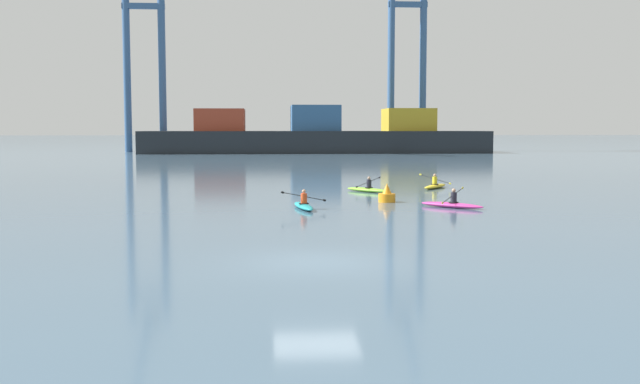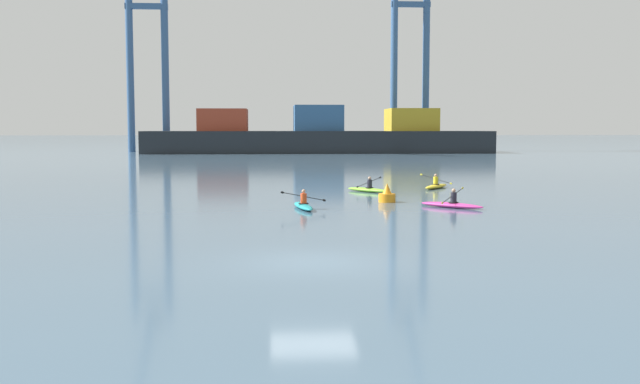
{
  "view_description": "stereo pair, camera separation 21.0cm",
  "coord_description": "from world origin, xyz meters",
  "px_view_note": "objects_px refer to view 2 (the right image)",
  "views": [
    {
      "loc": [
        -1.42,
        -20.92,
        3.88
      ],
      "look_at": [
        1.31,
        16.44,
        0.6
      ],
      "focal_mm": 40.85,
      "sensor_mm": 36.0,
      "label": 1
    },
    {
      "loc": [
        -1.21,
        -20.93,
        3.88
      ],
      "look_at": [
        1.31,
        16.44,
        0.6
      ],
      "focal_mm": 40.85,
      "sensor_mm": 36.0,
      "label": 2
    }
  ],
  "objects_px": {
    "channel_buoy": "(387,195)",
    "kayak_lime": "(369,189)",
    "container_barge": "(318,137)",
    "gantry_crane_west": "(146,37)",
    "kayak_magenta": "(452,204)",
    "kayak_teal": "(303,205)",
    "kayak_yellow": "(436,186)",
    "gantry_crane_west_mid": "(411,39)"
  },
  "relations": [
    {
      "from": "channel_buoy",
      "to": "kayak_lime",
      "type": "relative_size",
      "value": 0.33
    },
    {
      "from": "gantry_crane_west",
      "to": "kayak_magenta",
      "type": "bearing_deg",
      "value": -71.55
    },
    {
      "from": "gantry_crane_west_mid",
      "to": "kayak_magenta",
      "type": "height_order",
      "value": "gantry_crane_west_mid"
    },
    {
      "from": "container_barge",
      "to": "gantry_crane_west_mid",
      "type": "height_order",
      "value": "gantry_crane_west_mid"
    },
    {
      "from": "container_barge",
      "to": "channel_buoy",
      "type": "distance_m",
      "value": 78.31
    },
    {
      "from": "channel_buoy",
      "to": "kayak_teal",
      "type": "bearing_deg",
      "value": -147.3
    },
    {
      "from": "kayak_teal",
      "to": "kayak_magenta",
      "type": "distance_m",
      "value": 7.29
    },
    {
      "from": "container_barge",
      "to": "kayak_magenta",
      "type": "bearing_deg",
      "value": -89.1
    },
    {
      "from": "gantry_crane_west_mid",
      "to": "container_barge",
      "type": "bearing_deg",
      "value": -151.09
    },
    {
      "from": "container_barge",
      "to": "channel_buoy",
      "type": "bearing_deg",
      "value": -91.07
    },
    {
      "from": "gantry_crane_west",
      "to": "gantry_crane_west_mid",
      "type": "bearing_deg",
      "value": 4.42
    },
    {
      "from": "kayak_teal",
      "to": "container_barge",
      "type": "bearing_deg",
      "value": 85.77
    },
    {
      "from": "gantry_crane_west_mid",
      "to": "kayak_teal",
      "type": "xyz_separation_m",
      "value": [
        -22.52,
        -90.3,
        -19.08
      ]
    },
    {
      "from": "gantry_crane_west_mid",
      "to": "kayak_teal",
      "type": "height_order",
      "value": "gantry_crane_west_mid"
    },
    {
      "from": "kayak_teal",
      "to": "kayak_yellow",
      "type": "xyz_separation_m",
      "value": [
        9.14,
        11.47,
        0.0
      ]
    },
    {
      "from": "kayak_magenta",
      "to": "kayak_yellow",
      "type": "bearing_deg",
      "value": 80.85
    },
    {
      "from": "container_barge",
      "to": "channel_buoy",
      "type": "height_order",
      "value": "container_barge"
    },
    {
      "from": "gantry_crane_west_mid",
      "to": "kayak_yellow",
      "type": "distance_m",
      "value": 82.2
    },
    {
      "from": "channel_buoy",
      "to": "kayak_magenta",
      "type": "distance_m",
      "value": 4.02
    },
    {
      "from": "kayak_lime",
      "to": "kayak_magenta",
      "type": "xyz_separation_m",
      "value": [
        2.89,
        -9.09,
        -0.0
      ]
    },
    {
      "from": "channel_buoy",
      "to": "kayak_teal",
      "type": "xyz_separation_m",
      "value": [
        -4.55,
        -2.92,
        -0.19
      ]
    },
    {
      "from": "container_barge",
      "to": "kayak_teal",
      "type": "height_order",
      "value": "container_barge"
    },
    {
      "from": "channel_buoy",
      "to": "kayak_magenta",
      "type": "bearing_deg",
      "value": -47.05
    },
    {
      "from": "container_barge",
      "to": "gantry_crane_west",
      "type": "relative_size",
      "value": 1.47
    },
    {
      "from": "kayak_lime",
      "to": "kayak_magenta",
      "type": "height_order",
      "value": "kayak_magenta"
    },
    {
      "from": "container_barge",
      "to": "kayak_teal",
      "type": "distance_m",
      "value": 81.45
    },
    {
      "from": "gantry_crane_west",
      "to": "kayak_yellow",
      "type": "xyz_separation_m",
      "value": [
        30.84,
        -75.41,
        -18.6
      ]
    },
    {
      "from": "gantry_crane_west_mid",
      "to": "kayak_lime",
      "type": "height_order",
      "value": "gantry_crane_west_mid"
    },
    {
      "from": "gantry_crane_west",
      "to": "kayak_lime",
      "type": "height_order",
      "value": "gantry_crane_west"
    },
    {
      "from": "kayak_lime",
      "to": "gantry_crane_west_mid",
      "type": "bearing_deg",
      "value": 77.43
    },
    {
      "from": "kayak_teal",
      "to": "kayak_magenta",
      "type": "height_order",
      "value": "kayak_magenta"
    },
    {
      "from": "channel_buoy",
      "to": "kayak_lime",
      "type": "distance_m",
      "value": 6.16
    },
    {
      "from": "kayak_lime",
      "to": "kayak_yellow",
      "type": "distance_m",
      "value": 5.31
    },
    {
      "from": "gantry_crane_west_mid",
      "to": "kayak_lime",
      "type": "bearing_deg",
      "value": -102.57
    },
    {
      "from": "container_barge",
      "to": "gantry_crane_west",
      "type": "distance_m",
      "value": 32.59
    },
    {
      "from": "container_barge",
      "to": "kayak_lime",
      "type": "distance_m",
      "value": 72.17
    },
    {
      "from": "gantry_crane_west_mid",
      "to": "kayak_magenta",
      "type": "bearing_deg",
      "value": -99.57
    },
    {
      "from": "gantry_crane_west",
      "to": "gantry_crane_west_mid",
      "type": "relative_size",
      "value": 0.98
    },
    {
      "from": "container_barge",
      "to": "kayak_magenta",
      "type": "relative_size",
      "value": 18.86
    },
    {
      "from": "gantry_crane_west_mid",
      "to": "channel_buoy",
      "type": "distance_m",
      "value": 91.19
    },
    {
      "from": "container_barge",
      "to": "kayak_magenta",
      "type": "height_order",
      "value": "container_barge"
    },
    {
      "from": "gantry_crane_west",
      "to": "container_barge",
      "type": "bearing_deg",
      "value": -11.63
    }
  ]
}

